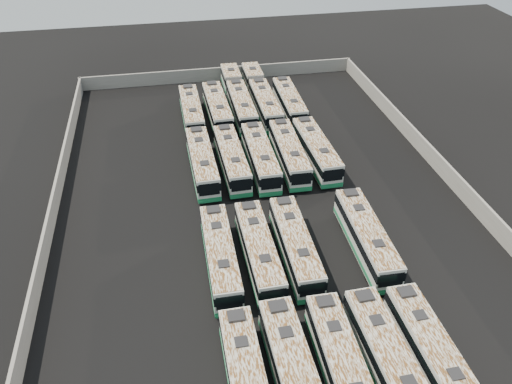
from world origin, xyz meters
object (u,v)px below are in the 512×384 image
at_px(bus_back_far_left, 192,111).
at_px(bus_midback_center, 260,157).
at_px(bus_midfront_left, 259,251).
at_px(bus_front_right, 389,362).
at_px(bus_midback_far_left, 202,162).
at_px(bus_front_far_right, 433,355).
at_px(bus_back_far_right, 289,102).
at_px(bus_back_center, 238,97).
at_px(bus_midback_left, 232,159).
at_px(bus_back_right, 261,95).
at_px(bus_back_left, 217,108).
at_px(bus_midfront_center, 295,245).
at_px(bus_midfront_far_right, 366,237).
at_px(bus_midback_far_right, 316,150).
at_px(bus_front_left, 295,376).
at_px(bus_front_center, 343,369).
at_px(bus_midback_right, 289,153).
at_px(bus_midfront_far_left, 220,256).

bearing_deg(bus_back_far_left, bus_midback_center, -63.34).
xyz_separation_m(bus_midfront_left, bus_back_far_left, (-3.64, 30.24, 0.02)).
height_order(bus_front_right, bus_midback_far_left, bus_midback_far_left).
bearing_deg(bus_back_far_left, bus_front_far_right, -72.51).
bearing_deg(bus_front_far_right, bus_back_far_right, 89.26).
distance_m(bus_front_right, bus_midfront_left, 15.44).
height_order(bus_front_far_right, bus_midback_far_left, bus_midback_far_left).
relative_size(bus_midback_center, bus_back_center, 0.65).
xyz_separation_m(bus_midback_center, bus_back_far_left, (-7.09, 13.91, -0.04)).
distance_m(bus_midback_left, bus_back_right, 18.37).
bearing_deg(bus_midback_far_left, bus_back_left, 74.30).
distance_m(bus_midfront_center, bus_back_center, 33.63).
bearing_deg(bus_midback_left, bus_midfront_center, -79.01).
height_order(bus_front_far_right, bus_midfront_far_right, bus_midfront_far_right).
xyz_separation_m(bus_midback_left, bus_midback_far_right, (10.54, 0.00, 0.02)).
distance_m(bus_back_left, bus_back_center, 4.84).
bearing_deg(bus_front_right, bus_back_far_left, 102.53).
xyz_separation_m(bus_front_left, bus_midback_center, (3.52, 29.95, -0.01)).
height_order(bus_front_right, bus_back_center, bus_back_center).
xyz_separation_m(bus_front_left, bus_front_far_right, (10.60, -0.19, -0.07)).
distance_m(bus_back_far_left, bus_back_center, 7.99).
bearing_deg(bus_midback_far_left, bus_front_center, -77.77).
relative_size(bus_midback_left, bus_midback_right, 0.99).
relative_size(bus_front_far_right, bus_midback_center, 0.96).
bearing_deg(bus_midfront_left, bus_back_center, 83.45).
bearing_deg(bus_back_far_left, bus_midfront_far_right, -65.18).
distance_m(bus_front_center, bus_front_far_right, 6.98).
relative_size(bus_midfront_center, bus_back_far_right, 0.99).
relative_size(bus_front_right, bus_back_left, 0.98).
distance_m(bus_front_right, bus_back_far_right, 44.32).
bearing_deg(bus_front_right, bus_midback_center, 95.70).
distance_m(bus_front_left, bus_back_left, 44.00).
xyz_separation_m(bus_midfront_center, bus_back_far_left, (-7.19, 30.15, 0.01)).
bearing_deg(bus_back_left, bus_back_center, 42.19).
bearing_deg(bus_midback_far_right, bus_back_center, 110.80).
xyz_separation_m(bus_front_right, bus_front_far_right, (3.47, -0.06, -0.04)).
distance_m(bus_midfront_far_left, bus_midfront_far_right, 14.23).
bearing_deg(bus_midfront_left, bus_back_far_left, 96.34).
bearing_deg(bus_front_left, bus_back_left, 88.85).
relative_size(bus_midback_center, bus_midback_right, 1.00).
relative_size(bus_midfront_center, bus_back_center, 0.63).
height_order(bus_midfront_center, bus_midback_far_right, bus_midback_far_right).
relative_size(bus_midback_left, bus_midback_far_right, 0.99).
bearing_deg(bus_midback_center, bus_midback_far_right, 2.38).
bearing_deg(bus_back_right, bus_midfront_far_left, -107.32).
xyz_separation_m(bus_midfront_far_left, bus_midback_right, (10.71, 16.53, 0.05)).
relative_size(bus_midfront_center, bus_midback_right, 0.97).
relative_size(bus_back_far_left, bus_back_left, 0.97).
distance_m(bus_front_left, bus_midback_right, 30.99).
bearing_deg(bus_front_center, bus_back_left, 95.81).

